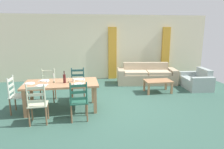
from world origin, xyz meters
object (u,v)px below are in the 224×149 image
wine_glass_near_right (84,79)px  coffee_cup_primary (74,80)px  dining_chair_near_left (38,104)px  wine_bottle (64,78)px  wine_glass_near_left (47,80)px  dining_table (61,86)px  coffee_table (158,82)px  armchair_upholstered (197,81)px  dining_chair_far_left (48,85)px  dining_chair_head_west (17,95)px  dining_chair_near_right (79,101)px  dining_chair_far_right (78,84)px  couch (146,76)px

wine_glass_near_right → coffee_cup_primary: (-0.26, 0.17, -0.07)m
dining_chair_near_left → wine_glass_near_right: 1.29m
wine_bottle → coffee_cup_primary: size_ratio=3.51×
wine_bottle → wine_glass_near_left: (-0.42, -0.10, -0.01)m
dining_table → coffee_table: dining_table is taller
dining_chair_near_left → armchair_upholstered: (5.18, 2.05, -0.23)m
dining_chair_far_left → wine_glass_near_right: (1.04, -0.91, 0.38)m
dining_chair_near_left → dining_chair_head_west: (-0.65, 0.75, 0.00)m
dining_chair_near_right → armchair_upholstered: dining_chair_near_right is taller
dining_chair_near_left → armchair_upholstered: bearing=21.6°
wine_glass_near_left → coffee_table: bearing=19.0°
wine_glass_near_right → wine_bottle: bearing=169.3°
wine_glass_near_left → wine_glass_near_right: same height
armchair_upholstered → wine_bottle: bearing=-164.0°
wine_glass_near_left → wine_bottle: bearing=13.8°
coffee_table → dining_table: bearing=-161.6°
coffee_cup_primary → wine_bottle: bearing=-160.6°
dining_table → dining_chair_far_right: 0.90m
dining_chair_near_left → wine_glass_near_left: 0.74m
couch → dining_table: bearing=-144.1°
dining_chair_near_left → coffee_cup_primary: (0.79, 0.81, 0.32)m
dining_chair_near_right → coffee_table: dining_chair_near_right is taller
dining_chair_far_left → dining_chair_head_west: bearing=-130.0°
wine_glass_near_left → wine_glass_near_right: size_ratio=1.00×
coffee_cup_primary → coffee_table: (2.78, 1.00, -0.44)m
dining_chair_far_right → coffee_cup_primary: (-0.10, -0.74, 0.32)m
dining_chair_near_right → coffee_table: 3.20m
dining_chair_far_left → wine_glass_near_right: dining_chair_far_left is taller
armchair_upholstered → coffee_cup_primary: bearing=-164.2°
dining_table → couch: couch is taller
couch → armchair_upholstered: bearing=-31.1°
wine_bottle → armchair_upholstered: wine_bottle is taller
wine_bottle → couch: wine_bottle is taller
dining_chair_far_left → dining_chair_far_right: same height
coffee_cup_primary → coffee_table: bearing=19.8°
dining_chair_far_right → dining_chair_near_left: bearing=-120.0°
coffee_cup_primary → couch: bearing=38.5°
dining_table → dining_chair_near_right: bearing=-59.2°
dining_chair_far_right → coffee_table: size_ratio=1.07×
couch → dining_chair_head_west: bearing=-151.7°
wine_bottle → couch: 3.83m
dining_chair_head_west → wine_glass_near_left: dining_chair_head_west is taller
dining_chair_near_left → dining_chair_near_right: (0.91, 0.03, 0.00)m
coffee_cup_primary → armchair_upholstered: coffee_cup_primary is taller
dining_chair_near_right → wine_bottle: 0.87m
wine_glass_near_right → couch: wine_glass_near_right is taller
dining_chair_far_left → coffee_cup_primary: (0.77, -0.74, 0.32)m
dining_chair_far_left → dining_chair_far_right: size_ratio=1.00×
dining_chair_near_left → wine_bottle: wine_bottle is taller
wine_glass_near_right → coffee_table: wine_glass_near_right is taller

